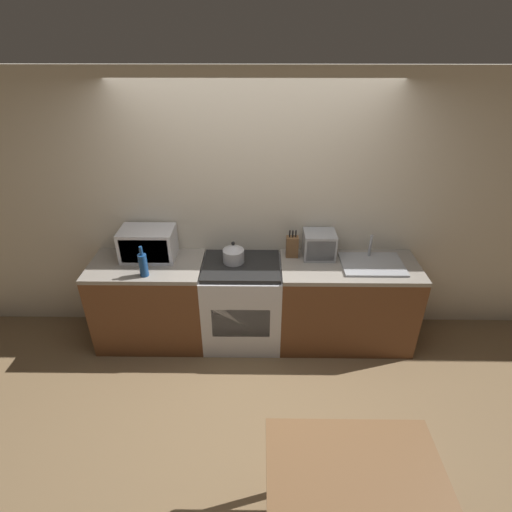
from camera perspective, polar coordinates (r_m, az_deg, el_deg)
ground_plane at (r=3.83m, az=-0.44°, el=-18.36°), size 16.00×16.00×0.00m
wall_back at (r=3.91m, az=-0.23°, el=6.40°), size 10.00×0.06×2.60m
counter_left_run at (r=4.19m, az=-14.73°, el=-6.36°), size 1.08×0.62×0.90m
counter_right_run at (r=4.14m, az=12.65°, el=-6.60°), size 1.32×0.62×0.90m
stove_range at (r=4.05m, az=-1.99°, el=-6.70°), size 0.76×0.62×0.90m
kettle at (r=3.80m, az=-3.24°, el=0.40°), size 0.20×0.20×0.22m
microwave at (r=3.98m, az=-15.17°, el=1.71°), size 0.51×0.32×0.30m
bottle at (r=3.71m, az=-15.82°, el=-1.18°), size 0.08×0.08×0.30m
knife_block at (r=3.90m, az=5.19°, el=1.37°), size 0.12×0.08×0.28m
toaster_oven at (r=3.91m, az=9.02°, el=1.57°), size 0.30×0.26×0.26m
sink_basin at (r=3.94m, az=16.26°, el=-1.05°), size 0.58×0.43×0.24m
dining_table at (r=2.66m, az=13.75°, el=-28.48°), size 1.00×0.64×0.73m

